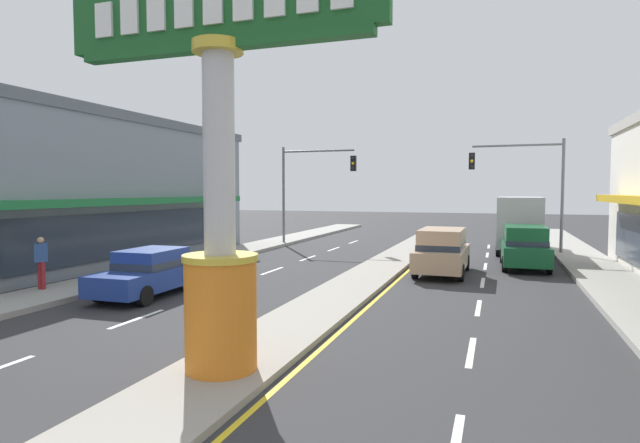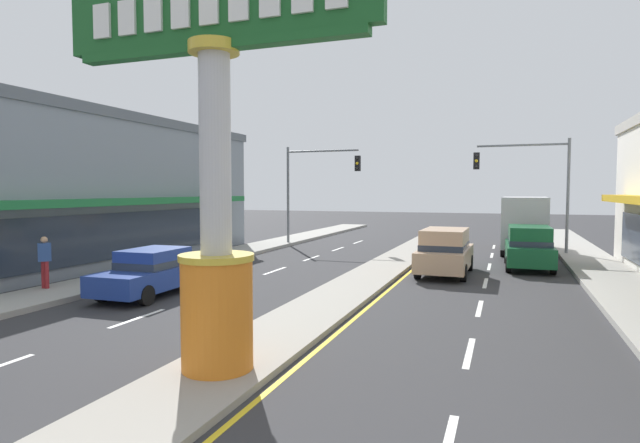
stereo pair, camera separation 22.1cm
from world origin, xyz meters
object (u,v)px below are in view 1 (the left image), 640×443
at_px(pedestrian_near_kerb, 41,260).
at_px(box_truck_far_right_lane, 519,223).
at_px(district_sign, 219,185).
at_px(sedan_mid_left_lane, 150,272).
at_px(suv_far_left_oncoming, 525,246).
at_px(traffic_light_right_side, 527,176).
at_px(storefront_left, 56,189).
at_px(traffic_light_left_side, 309,178).
at_px(suv_near_right_lane, 442,251).

bearing_deg(pedestrian_near_kerb, box_truck_far_right_lane, 47.89).
height_order(district_sign, sedan_mid_left_lane, district_sign).
height_order(box_truck_far_right_lane, suv_far_left_oncoming, box_truck_far_right_lane).
height_order(traffic_light_right_side, pedestrian_near_kerb, traffic_light_right_side).
bearing_deg(suv_far_left_oncoming, storefront_left, -165.23).
relative_size(traffic_light_left_side, suv_near_right_lane, 1.34).
relative_size(traffic_light_left_side, box_truck_far_right_lane, 0.89).
relative_size(district_sign, pedestrian_near_kerb, 4.19).
distance_m(traffic_light_left_side, suv_near_right_lane, 12.75).
bearing_deg(sedan_mid_left_lane, box_truck_far_right_lane, 53.39).
relative_size(sedan_mid_left_lane, pedestrian_near_kerb, 2.48).
xyz_separation_m(box_truck_far_right_lane, pedestrian_near_kerb, (-15.46, -17.10, -0.52)).
distance_m(traffic_light_right_side, pedestrian_near_kerb, 23.26).
bearing_deg(suv_far_left_oncoming, pedestrian_near_kerb, -143.44).
xyz_separation_m(traffic_light_right_side, box_truck_far_right_lane, (-0.32, 0.29, -2.55)).
xyz_separation_m(traffic_light_right_side, suv_near_right_lane, (-3.59, -8.28, -3.26)).
bearing_deg(sedan_mid_left_lane, district_sign, -43.90).
xyz_separation_m(storefront_left, suv_far_left_oncoming, (20.98, 5.53, -2.54)).
bearing_deg(suv_near_right_lane, pedestrian_near_kerb, -145.03).
bearing_deg(traffic_light_left_side, pedestrian_near_kerb, -100.80).
distance_m(district_sign, sedan_mid_left_lane, 8.76).
distance_m(storefront_left, box_truck_far_right_lane, 23.79).
relative_size(district_sign, box_truck_far_right_lane, 1.05).
distance_m(traffic_light_left_side, pedestrian_near_kerb, 17.57).
distance_m(district_sign, traffic_light_left_side, 22.62).
bearing_deg(traffic_light_left_side, sedan_mid_left_lane, -88.98).
xyz_separation_m(traffic_light_right_side, pedestrian_near_kerb, (-15.78, -16.81, -3.07)).
distance_m(traffic_light_left_side, box_truck_far_right_lane, 12.48).
relative_size(traffic_light_left_side, suv_far_left_oncoming, 1.34).
bearing_deg(storefront_left, traffic_light_right_side, 27.03).
xyz_separation_m(district_sign, sedan_mid_left_lane, (-5.99, 5.76, -2.77)).
distance_m(storefront_left, sedan_mid_left_lane, 10.63).
height_order(sedan_mid_left_lane, pedestrian_near_kerb, pedestrian_near_kerb).
bearing_deg(traffic_light_left_side, traffic_light_right_side, -0.85).
height_order(storefront_left, traffic_light_left_side, storefront_left).
distance_m(district_sign, pedestrian_near_kerb, 10.89).
xyz_separation_m(district_sign, suv_far_left_oncoming, (5.99, 16.22, -2.58)).
relative_size(traffic_light_right_side, suv_near_right_lane, 1.34).
bearing_deg(box_truck_far_right_lane, suv_far_left_oncoming, -89.60).
relative_size(box_truck_far_right_lane, pedestrian_near_kerb, 3.97).
height_order(district_sign, pedestrian_near_kerb, district_sign).
bearing_deg(storefront_left, suv_far_left_oncoming, 14.77).
bearing_deg(district_sign, traffic_light_right_side, 73.77).
bearing_deg(sedan_mid_left_lane, suv_far_left_oncoming, 41.13).
xyz_separation_m(district_sign, storefront_left, (-14.99, 10.69, -0.03)).
xyz_separation_m(storefront_left, pedestrian_near_kerb, (5.48, -5.96, -2.36)).
bearing_deg(district_sign, suv_near_right_lane, 78.55).
height_order(district_sign, traffic_light_right_side, district_sign).
relative_size(storefront_left, traffic_light_left_side, 3.55).
relative_size(storefront_left, sedan_mid_left_lane, 5.07).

